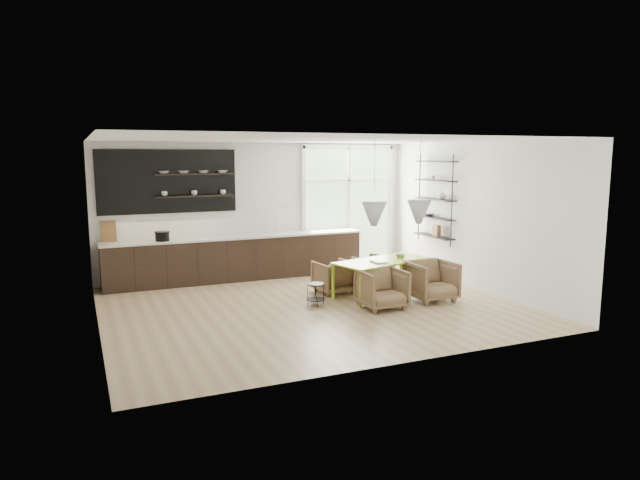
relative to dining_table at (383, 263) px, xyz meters
The scene contains 11 objects.
room 1.55m from the dining_table, 135.83° to the left, with size 7.02×6.01×2.91m.
kitchen_run 3.35m from the dining_table, 131.52° to the left, with size 5.54×0.69×2.75m.
right_shelving 2.32m from the dining_table, 28.41° to the left, with size 0.26×1.22×1.90m.
dining_table is the anchor object (origin of this frame).
armchair_back_left 1.00m from the dining_table, 141.42° to the left, with size 0.67×0.69×0.63m, color olive.
armchair_back_right 0.96m from the dining_table, 73.00° to the left, with size 0.65×0.67×0.61m, color olive.
armchair_front_left 0.92m from the dining_table, 119.95° to the right, with size 0.74×0.76×0.69m, color olive.
armchair_front_right 0.96m from the dining_table, 43.88° to the right, with size 0.78×0.80×0.73m, color olive.
wire_stool 1.49m from the dining_table, behind, with size 0.32×0.32×0.40m.
table_book 0.33m from the dining_table, 152.36° to the right, with size 0.24×0.33×0.03m, color white.
table_bowl 0.47m from the dining_table, 14.07° to the left, with size 0.18×0.18×0.06m, color #52744A.
Camera 1 is at (-3.73, -9.01, 2.67)m, focal length 32.00 mm.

